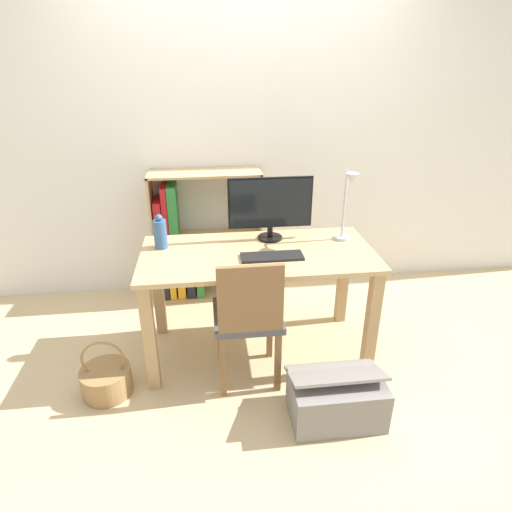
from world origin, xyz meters
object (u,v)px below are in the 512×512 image
Objects in this scene: bookshelf at (188,246)px; chair at (248,316)px; vase at (160,233)px; storage_box at (336,398)px; monitor at (270,205)px; keyboard at (272,257)px; desk_lamp at (348,200)px; basket at (106,379)px.

chair is at bearing -71.81° from bookshelf.
storage_box is at bearing -40.13° from vase.
vase is at bearing -101.13° from bookshelf.
monitor is 2.45× the size of vase.
vase is 0.43× the size of storage_box.
keyboard is at bearing -96.18° from monitor.
vase is 1.19m from desk_lamp.
basket is 0.71× the size of storage_box.
vase is at bearing 139.87° from storage_box.
monitor is 0.38m from keyboard.
desk_lamp is (1.18, -0.05, 0.19)m from vase.
storage_box is at bearing -61.11° from bookshelf.
vase is at bearing 160.91° from keyboard.
bookshelf reaches higher than keyboard.
vase is at bearing -174.65° from monitor.
keyboard is 1.02× the size of basket.
desk_lamp is at bearing -35.18° from bookshelf.
monitor reaches higher than chair.
keyboard is at bearing -19.09° from vase.
monitor is 1.47m from basket.
desk_lamp is (0.50, 0.18, 0.28)m from keyboard.
desk_lamp reaches higher than bookshelf.
basket is (-0.85, 0.00, -0.38)m from chair.
basket reaches higher than storage_box.
desk_lamp is at bearing 14.48° from basket.
vase is at bearing 143.94° from chair.
chair is at bearing -149.49° from desk_lamp.
keyboard is 0.39m from chair.
desk_lamp reaches higher than chair.
storage_box is at bearing -74.12° from monitor.
desk_lamp is at bearing -14.29° from monitor.
vase is (-0.71, -0.07, -0.14)m from monitor.
keyboard reaches higher than basket.
basket is 1.35m from storage_box.
keyboard is (-0.03, -0.30, -0.23)m from monitor.
vase reaches higher than keyboard.
storage_box is (0.28, -0.57, -0.61)m from keyboard.
desk_lamp is at bearing -2.61° from vase.
chair reaches higher than storage_box.
chair reaches higher than keyboard.
storage_box is at bearing -32.81° from chair.
bookshelf is 2.03× the size of storage_box.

